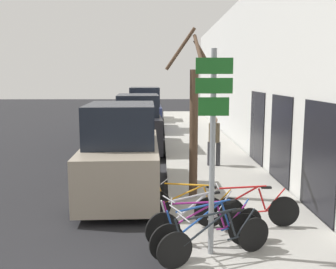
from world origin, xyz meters
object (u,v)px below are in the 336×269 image
at_px(bicycle_1, 210,230).
at_px(parked_car_1, 138,125).
at_px(parked_car_0, 122,154).
at_px(parked_car_3, 146,107).
at_px(bicycle_2, 204,226).
at_px(pedestrian_near, 214,138).
at_px(signpost, 213,139).
at_px(bicycle_0, 216,239).
at_px(bicycle_3, 198,218).
at_px(bicycle_4, 247,209).
at_px(bicycle_5, 193,205).
at_px(street_tree, 194,123).
at_px(parked_car_2, 145,112).

height_order(bicycle_1, parked_car_1, parked_car_1).
xyz_separation_m(parked_car_0, parked_car_3, (-0.03, 16.78, -0.03)).
bearing_deg(bicycle_2, pedestrian_near, -7.58).
bearing_deg(signpost, bicycle_1, 93.58).
height_order(parked_car_0, pedestrian_near, parked_car_0).
bearing_deg(bicycle_1, bicycle_0, 165.45).
distance_m(parked_car_0, parked_car_3, 16.78).
relative_size(bicycle_1, bicycle_3, 1.07).
xyz_separation_m(parked_car_0, pedestrian_near, (2.85, 2.71, 0.01)).
xyz_separation_m(bicycle_1, bicycle_4, (0.89, 1.03, -0.01)).
bearing_deg(bicycle_5, parked_car_0, 55.79).
bearing_deg(signpost, bicycle_5, 97.51).
bearing_deg(bicycle_4, signpost, 143.05).
relative_size(bicycle_1, street_tree, 0.50).
relative_size(bicycle_4, parked_car_0, 0.45).
bearing_deg(parked_car_1, parked_car_0, -93.69).
relative_size(signpost, parked_car_0, 0.74).
distance_m(bicycle_0, bicycle_5, 1.67).
distance_m(bicycle_0, bicycle_1, 0.35).
relative_size(bicycle_0, bicycle_2, 0.95).
bearing_deg(pedestrian_near, street_tree, -96.94).
bearing_deg(parked_car_3, bicycle_3, -84.24).
bearing_deg(parked_car_0, bicycle_1, -64.51).
bearing_deg(bicycle_5, bicycle_4, -85.22).
relative_size(parked_car_0, parked_car_2, 1.02).
height_order(signpost, bicycle_3, signpost).
xyz_separation_m(bicycle_4, parked_car_0, (-2.77, 2.61, 0.59)).
distance_m(bicycle_4, street_tree, 2.65).
xyz_separation_m(bicycle_1, parked_car_0, (-1.89, 3.64, 0.58)).
xyz_separation_m(bicycle_0, parked_car_2, (-1.84, 15.64, 0.64)).
bearing_deg(street_tree, bicycle_5, -94.91).
distance_m(parked_car_0, parked_car_1, 6.20).
distance_m(bicycle_4, parked_car_0, 3.85).
relative_size(pedestrian_near, street_tree, 0.40).
xyz_separation_m(bicycle_1, bicycle_3, (-0.16, 0.54, -0.01)).
xyz_separation_m(signpost, bicycle_1, (-0.01, 0.13, -1.61)).
relative_size(bicycle_5, parked_car_1, 0.42).
bearing_deg(parked_car_2, bicycle_3, -85.75).
xyz_separation_m(bicycle_1, street_tree, (-0.04, 3.01, 1.50)).
distance_m(parked_car_1, street_tree, 7.12).
xyz_separation_m(parked_car_1, parked_car_2, (0.06, 5.46, 0.05)).
bearing_deg(parked_car_1, bicycle_4, -76.05).
xyz_separation_m(bicycle_4, bicycle_5, (-1.07, 0.28, -0.01)).
relative_size(bicycle_2, bicycle_5, 1.01).
xyz_separation_m(signpost, street_tree, (-0.04, 3.14, -0.12)).
bearing_deg(bicycle_2, parked_car_3, 7.14).
relative_size(signpost, bicycle_2, 1.67).
xyz_separation_m(signpost, bicycle_2, (-0.08, 0.32, -1.63)).
height_order(bicycle_1, parked_car_0, parked_car_0).
distance_m(bicycle_1, bicycle_5, 1.33).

